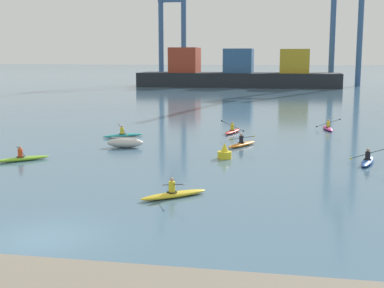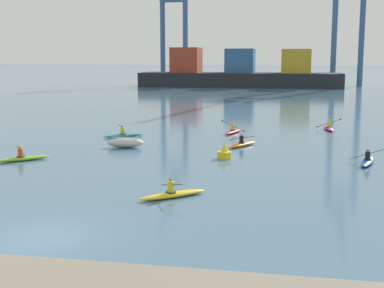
{
  "view_description": "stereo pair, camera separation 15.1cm",
  "coord_description": "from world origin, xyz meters",
  "px_view_note": "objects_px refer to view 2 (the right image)",
  "views": [
    {
      "loc": [
        8.62,
        -17.09,
        6.42
      ],
      "look_at": [
        2.09,
        17.81,
        0.6
      ],
      "focal_mm": 50.05,
      "sensor_mm": 36.0,
      "label": 1
    },
    {
      "loc": [
        8.77,
        -17.07,
        6.42
      ],
      "look_at": [
        2.09,
        17.81,
        0.6
      ],
      "focal_mm": 50.05,
      "sensor_mm": 36.0,
      "label": 2
    }
  ],
  "objects_px": {
    "gantry_crane_west": "(173,14)",
    "kayak_red": "(233,131)",
    "capsized_dinghy": "(125,143)",
    "kayak_lime": "(22,158)",
    "kayak_yellow": "(173,194)",
    "channel_buoy": "(224,153)",
    "kayak_teal": "(124,135)",
    "kayak_blue": "(368,161)",
    "container_barge": "(240,73)",
    "kayak_orange": "(242,144)",
    "kayak_magenta": "(329,128)"
  },
  "relations": [
    {
      "from": "container_barge",
      "to": "kayak_magenta",
      "type": "distance_m",
      "value": 68.21
    },
    {
      "from": "container_barge",
      "to": "kayak_blue",
      "type": "height_order",
      "value": "container_barge"
    },
    {
      "from": "kayak_lime",
      "to": "kayak_yellow",
      "type": "bearing_deg",
      "value": -31.29
    },
    {
      "from": "kayak_teal",
      "to": "container_barge",
      "type": "bearing_deg",
      "value": 88.59
    },
    {
      "from": "gantry_crane_west",
      "to": "capsized_dinghy",
      "type": "height_order",
      "value": "gantry_crane_west"
    },
    {
      "from": "kayak_orange",
      "to": "kayak_teal",
      "type": "bearing_deg",
      "value": 164.63
    },
    {
      "from": "channel_buoy",
      "to": "kayak_orange",
      "type": "relative_size",
      "value": 0.3
    },
    {
      "from": "capsized_dinghy",
      "to": "kayak_teal",
      "type": "relative_size",
      "value": 0.9
    },
    {
      "from": "kayak_yellow",
      "to": "kayak_magenta",
      "type": "distance_m",
      "value": 26.44
    },
    {
      "from": "gantry_crane_west",
      "to": "kayak_red",
      "type": "relative_size",
      "value": 9.73
    },
    {
      "from": "kayak_blue",
      "to": "capsized_dinghy",
      "type": "bearing_deg",
      "value": 170.13
    },
    {
      "from": "kayak_yellow",
      "to": "kayak_orange",
      "type": "distance_m",
      "value": 14.95
    },
    {
      "from": "container_barge",
      "to": "capsized_dinghy",
      "type": "distance_m",
      "value": 78.91
    },
    {
      "from": "kayak_teal",
      "to": "kayak_red",
      "type": "distance_m",
      "value": 9.3
    },
    {
      "from": "channel_buoy",
      "to": "kayak_lime",
      "type": "xyz_separation_m",
      "value": [
        -12.29,
        -3.14,
        -0.19
      ]
    },
    {
      "from": "kayak_magenta",
      "to": "kayak_red",
      "type": "xyz_separation_m",
      "value": [
        -8.09,
        -3.59,
        -0.0
      ]
    },
    {
      "from": "gantry_crane_west",
      "to": "kayak_lime",
      "type": "bearing_deg",
      "value": -82.86
    },
    {
      "from": "capsized_dinghy",
      "to": "kayak_magenta",
      "type": "height_order",
      "value": "kayak_magenta"
    },
    {
      "from": "kayak_lime",
      "to": "kayak_magenta",
      "type": "relative_size",
      "value": 0.84
    },
    {
      "from": "gantry_crane_west",
      "to": "kayak_red",
      "type": "bearing_deg",
      "value": -73.76
    },
    {
      "from": "kayak_red",
      "to": "container_barge",
      "type": "bearing_deg",
      "value": 95.39
    },
    {
      "from": "kayak_teal",
      "to": "kayak_magenta",
      "type": "xyz_separation_m",
      "value": [
        16.53,
        7.5,
        0.0
      ]
    },
    {
      "from": "channel_buoy",
      "to": "kayak_teal",
      "type": "bearing_deg",
      "value": 140.34
    },
    {
      "from": "kayak_blue",
      "to": "kayak_teal",
      "type": "bearing_deg",
      "value": 156.92
    },
    {
      "from": "kayak_lime",
      "to": "kayak_yellow",
      "type": "height_order",
      "value": "same"
    },
    {
      "from": "channel_buoy",
      "to": "kayak_blue",
      "type": "distance_m",
      "value": 8.75
    },
    {
      "from": "channel_buoy",
      "to": "kayak_magenta",
      "type": "xyz_separation_m",
      "value": [
        7.33,
        15.12,
        -0.19
      ]
    },
    {
      "from": "gantry_crane_west",
      "to": "kayak_red",
      "type": "xyz_separation_m",
      "value": [
        23.47,
        -80.61,
        -16.03
      ]
    },
    {
      "from": "container_barge",
      "to": "gantry_crane_west",
      "type": "distance_m",
      "value": 23.92
    },
    {
      "from": "kayak_lime",
      "to": "gantry_crane_west",
      "type": "bearing_deg",
      "value": 97.14
    },
    {
      "from": "kayak_magenta",
      "to": "kayak_orange",
      "type": "xyz_separation_m",
      "value": [
        -6.69,
        -10.2,
        0.0
      ]
    },
    {
      "from": "channel_buoy",
      "to": "capsized_dinghy",
      "type": "bearing_deg",
      "value": 159.49
    },
    {
      "from": "container_barge",
      "to": "kayak_red",
      "type": "height_order",
      "value": "container_barge"
    },
    {
      "from": "kayak_teal",
      "to": "kayak_blue",
      "type": "relative_size",
      "value": 0.88
    },
    {
      "from": "container_barge",
      "to": "kayak_blue",
      "type": "xyz_separation_m",
      "value": [
        16.12,
        -81.69,
        -2.68
      ]
    },
    {
      "from": "capsized_dinghy",
      "to": "channel_buoy",
      "type": "distance_m",
      "value": 7.99
    },
    {
      "from": "container_barge",
      "to": "kayak_red",
      "type": "bearing_deg",
      "value": -84.61
    },
    {
      "from": "kayak_lime",
      "to": "kayak_orange",
      "type": "height_order",
      "value": "same"
    },
    {
      "from": "container_barge",
      "to": "kayak_yellow",
      "type": "relative_size",
      "value": 14.42
    },
    {
      "from": "capsized_dinghy",
      "to": "kayak_red",
      "type": "height_order",
      "value": "kayak_red"
    },
    {
      "from": "container_barge",
      "to": "kayak_lime",
      "type": "bearing_deg",
      "value": -93.32
    },
    {
      "from": "kayak_orange",
      "to": "kayak_blue",
      "type": "bearing_deg",
      "value": -31.38
    },
    {
      "from": "gantry_crane_west",
      "to": "kayak_blue",
      "type": "height_order",
      "value": "gantry_crane_west"
    },
    {
      "from": "kayak_yellow",
      "to": "kayak_red",
      "type": "bearing_deg",
      "value": 89.04
    },
    {
      "from": "kayak_teal",
      "to": "kayak_blue",
      "type": "height_order",
      "value": "kayak_blue"
    },
    {
      "from": "kayak_blue",
      "to": "kayak_lime",
      "type": "height_order",
      "value": "kayak_blue"
    },
    {
      "from": "channel_buoy",
      "to": "kayak_lime",
      "type": "relative_size",
      "value": 0.35
    },
    {
      "from": "capsized_dinghy",
      "to": "kayak_lime",
      "type": "relative_size",
      "value": 0.95
    },
    {
      "from": "gantry_crane_west",
      "to": "kayak_orange",
      "type": "xyz_separation_m",
      "value": [
        24.88,
        -87.22,
        -16.03
      ]
    },
    {
      "from": "container_barge",
      "to": "kayak_red",
      "type": "relative_size",
      "value": 12.35
    }
  ]
}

